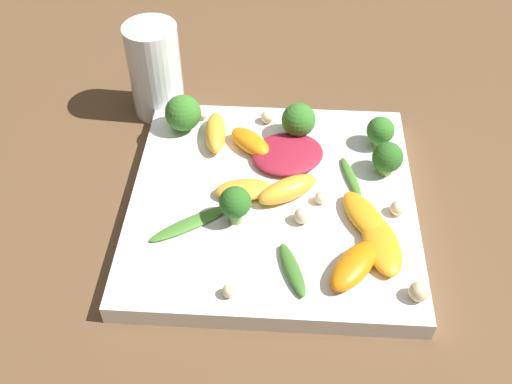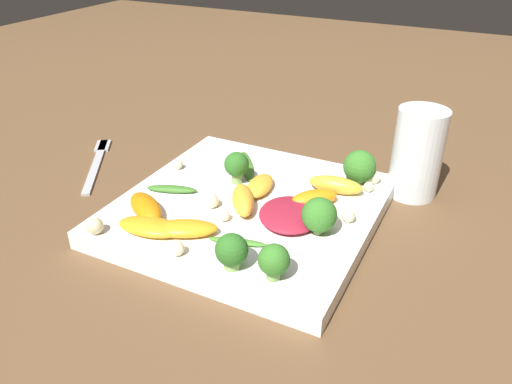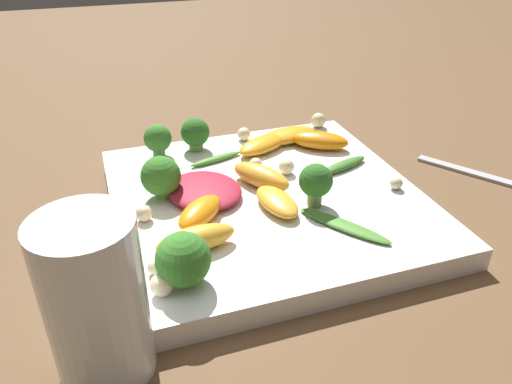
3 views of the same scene
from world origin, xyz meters
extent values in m
plane|color=brown|center=(0.00, 0.00, 0.00)|extent=(2.40, 2.40, 0.00)
cube|color=white|center=(0.00, 0.00, 0.01)|extent=(0.29, 0.29, 0.02)
cylinder|color=white|center=(-0.15, 0.16, 0.06)|extent=(0.06, 0.06, 0.11)
cube|color=#B2B2B7|center=(-0.02, -0.26, 0.00)|extent=(0.15, 0.10, 0.01)
ellipsoid|color=maroon|center=(0.01, 0.06, 0.03)|extent=(0.10, 0.09, 0.01)
ellipsoid|color=orange|center=(0.08, -0.09, 0.03)|extent=(0.06, 0.07, 0.02)
ellipsoid|color=orange|center=(0.09, -0.03, 0.03)|extent=(0.06, 0.08, 0.02)
ellipsoid|color=orange|center=(-0.03, 0.07, 0.03)|extent=(0.06, 0.06, 0.02)
ellipsoid|color=orange|center=(0.10, -0.06, 0.03)|extent=(0.05, 0.08, 0.01)
ellipsoid|color=#FCAD33|center=(-0.03, 0.00, 0.03)|extent=(0.06, 0.04, 0.01)
ellipsoid|color=#FCAD33|center=(0.01, 0.00, 0.03)|extent=(0.07, 0.06, 0.02)
ellipsoid|color=#FCAD33|center=(-0.07, 0.08, 0.03)|extent=(0.03, 0.07, 0.02)
cylinder|color=#84AD5B|center=(-0.03, -0.04, 0.03)|extent=(0.01, 0.01, 0.02)
sphere|color=#2D6B23|center=(-0.03, -0.04, 0.05)|extent=(0.03, 0.03, 0.03)
cylinder|color=#7A9E51|center=(0.11, 0.08, 0.03)|extent=(0.01, 0.01, 0.01)
sphere|color=#387A28|center=(0.11, 0.08, 0.04)|extent=(0.03, 0.03, 0.03)
cylinder|color=#7A9E51|center=(0.02, 0.10, 0.03)|extent=(0.01, 0.01, 0.01)
sphere|color=#387A28|center=(0.02, 0.10, 0.04)|extent=(0.04, 0.04, 0.04)
cylinder|color=#7A9E51|center=(-0.11, 0.10, 0.03)|extent=(0.01, 0.01, 0.01)
sphere|color=#387A28|center=(-0.11, 0.10, 0.04)|extent=(0.04, 0.04, 0.04)
cylinder|color=#84AD5B|center=(0.12, 0.04, 0.03)|extent=(0.02, 0.02, 0.01)
sphere|color=#2D6B23|center=(0.12, 0.04, 0.04)|extent=(0.03, 0.03, 0.03)
ellipsoid|color=#3D7528|center=(0.02, -0.09, 0.03)|extent=(0.03, 0.06, 0.01)
ellipsoid|color=#47842D|center=(0.08, 0.03, 0.02)|extent=(0.03, 0.06, 0.01)
ellipsoid|color=#47842D|center=(-0.08, -0.04, 0.02)|extent=(0.08, 0.06, 0.00)
sphere|color=beige|center=(0.03, -0.03, 0.03)|extent=(0.02, 0.02, 0.02)
sphere|color=beige|center=(-0.11, 0.12, 0.03)|extent=(0.02, 0.02, 0.02)
sphere|color=beige|center=(0.13, -0.12, 0.03)|extent=(0.02, 0.02, 0.02)
sphere|color=beige|center=(0.12, -0.02, 0.03)|extent=(0.02, 0.02, 0.02)
sphere|color=beige|center=(0.05, -0.01, 0.03)|extent=(0.01, 0.01, 0.01)
sphere|color=beige|center=(-0.09, 0.12, 0.03)|extent=(0.01, 0.01, 0.01)
sphere|color=beige|center=(-0.01, 0.12, 0.03)|extent=(0.01, 0.01, 0.01)
sphere|color=beige|center=(-0.03, -0.12, 0.03)|extent=(0.01, 0.01, 0.01)
camera|label=1|loc=(0.01, -0.42, 0.46)|focal=42.00mm
camera|label=2|loc=(0.45, 0.23, 0.32)|focal=35.00mm
camera|label=3|loc=(-0.39, 0.14, 0.27)|focal=35.00mm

